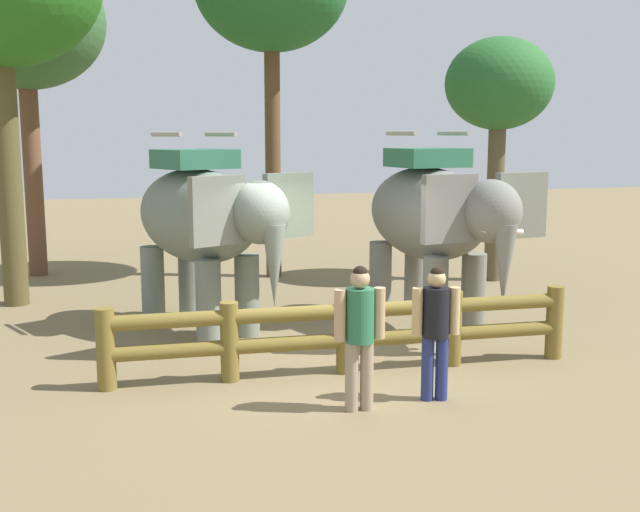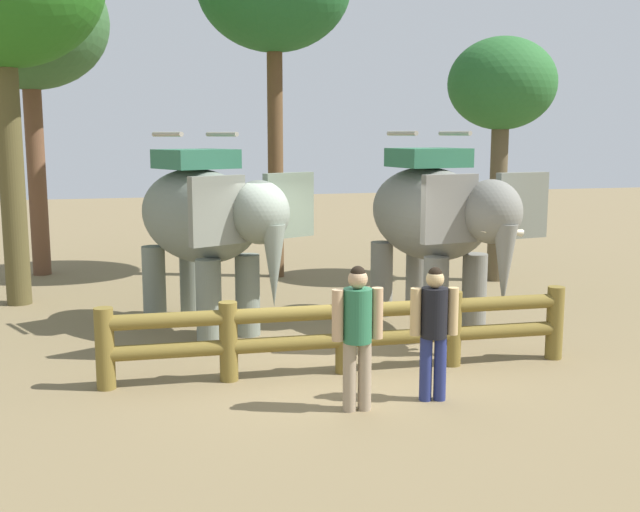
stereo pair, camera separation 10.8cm
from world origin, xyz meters
TOP-DOWN VIEW (x-y plane):
  - ground_plane at (0.00, 0.00)m, footprint 60.00×60.00m
  - log_fence at (0.00, -0.10)m, footprint 6.45×0.50m
  - elephant_near_left at (-1.53, 2.60)m, footprint 2.90×3.81m
  - elephant_center at (2.12, 1.86)m, footprint 2.21×3.84m
  - tourist_woman_in_black at (-0.26, -1.50)m, footprint 0.61×0.34m
  - tourist_man_in_blue at (0.73, -1.41)m, footprint 0.57×0.37m
  - tree_far_left at (5.10, 5.37)m, footprint 2.29×2.29m
  - tree_deep_back at (-4.64, 8.67)m, footprint 3.48×3.48m

SIDE VIEW (x-z plane):
  - ground_plane at x=0.00m, z-range 0.00..0.00m
  - log_fence at x=0.00m, z-range 0.08..1.13m
  - tourist_man_in_blue at x=0.73m, z-range 0.13..1.77m
  - tourist_woman_in_black at x=-0.26m, z-range 0.13..1.85m
  - elephant_near_left at x=-1.53m, z-range 0.20..3.43m
  - elephant_center at x=2.12m, z-range 0.20..3.44m
  - tree_far_left at x=5.10m, z-range 1.52..6.75m
  - tree_deep_back at x=-4.64m, z-range 2.01..9.11m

